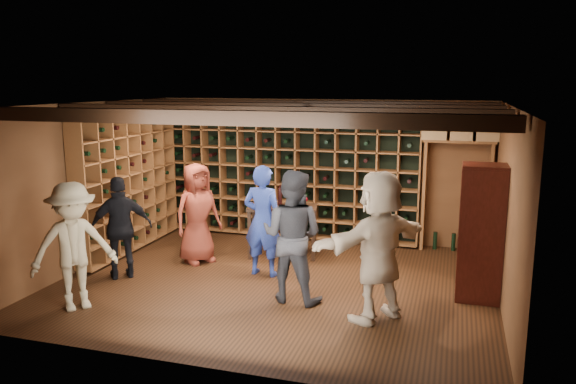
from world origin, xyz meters
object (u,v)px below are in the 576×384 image
(display_cabinet, at_px, (480,235))
(guest_khaki, at_px, (73,247))
(man_blue_shirt, at_px, (263,221))
(tasting_table, at_px, (282,212))
(guest_beige, at_px, (379,246))
(man_grey_suit, at_px, (292,236))
(guest_woman_black, at_px, (121,228))
(guest_red_floral, at_px, (197,213))

(display_cabinet, xyz_separation_m, guest_khaki, (-4.81, -1.79, -0.05))
(man_blue_shirt, xyz_separation_m, tasting_table, (0.00, 0.94, -0.08))
(display_cabinet, height_order, guest_beige, guest_beige)
(man_grey_suit, height_order, tasting_table, man_grey_suit)
(man_grey_suit, height_order, guest_woman_black, man_grey_suit)
(guest_woman_black, relative_size, guest_khaki, 0.93)
(man_blue_shirt, bearing_deg, tasting_table, -85.16)
(guest_woman_black, height_order, guest_beige, guest_beige)
(man_grey_suit, bearing_deg, guest_khaki, 28.91)
(man_grey_suit, xyz_separation_m, tasting_table, (-0.68, 1.75, -0.12))
(guest_woman_black, height_order, tasting_table, guest_woman_black)
(guest_khaki, distance_m, guest_beige, 3.73)
(guest_red_floral, bearing_deg, tasting_table, -26.80)
(man_grey_suit, relative_size, guest_woman_black, 1.15)
(guest_beige, xyz_separation_m, tasting_table, (-1.82, 2.03, -0.16))
(man_blue_shirt, height_order, guest_red_floral, man_blue_shirt)
(guest_woman_black, xyz_separation_m, guest_khaki, (0.08, -1.16, 0.06))
(man_grey_suit, bearing_deg, tasting_table, -62.73)
(tasting_table, bearing_deg, man_grey_suit, -80.58)
(man_blue_shirt, xyz_separation_m, guest_woman_black, (-1.91, -0.71, -0.07))
(man_blue_shirt, distance_m, man_grey_suit, 1.06)
(guest_red_floral, relative_size, guest_beige, 0.87)
(guest_red_floral, distance_m, tasting_table, 1.36)
(guest_woman_black, bearing_deg, tasting_table, -177.33)
(man_grey_suit, xyz_separation_m, guest_red_floral, (-1.86, 1.09, -0.07))
(man_blue_shirt, height_order, guest_beige, guest_beige)
(man_grey_suit, relative_size, tasting_table, 1.43)
(guest_woman_black, bearing_deg, man_blue_shirt, 162.23)
(man_blue_shirt, height_order, man_grey_suit, man_grey_suit)
(man_blue_shirt, xyz_separation_m, guest_beige, (1.82, -1.09, 0.09))
(guest_beige, bearing_deg, man_grey_suit, -64.36)
(guest_woman_black, height_order, guest_khaki, guest_khaki)
(display_cabinet, height_order, guest_red_floral, display_cabinet)
(guest_beige, bearing_deg, display_cabinet, 170.42)
(guest_khaki, bearing_deg, display_cabinet, -28.66)
(man_blue_shirt, bearing_deg, guest_woman_black, 25.32)
(man_blue_shirt, distance_m, guest_red_floral, 1.21)
(display_cabinet, height_order, man_grey_suit, display_cabinet)
(man_grey_suit, xyz_separation_m, guest_beige, (1.14, -0.28, 0.05))
(guest_red_floral, distance_m, guest_woman_black, 1.22)
(guest_woman_black, bearing_deg, man_grey_suit, 139.55)
(guest_woman_black, bearing_deg, guest_khaki, 56.03)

